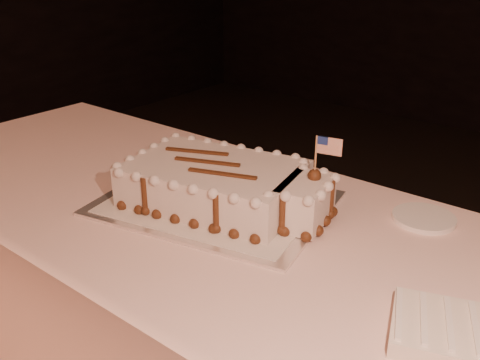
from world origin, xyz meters
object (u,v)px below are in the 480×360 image
Objects in this scene: napkin_stack at (461,334)px; side_plate at (424,218)px; banquet_table at (254,357)px; cake_board at (215,203)px; sheet_cake at (225,185)px.

side_plate is (-0.20, 0.37, -0.01)m from napkin_stack.
banquet_table is 16.48× the size of side_plate.
cake_board is at bearing 166.95° from banquet_table.
sheet_cake reaches higher than cake_board.
napkin_stack is at bearing -61.17° from side_plate.
napkin_stack is at bearing -10.59° from banquet_table.
cake_board is 3.75× the size of side_plate.
cake_board is at bearing -150.75° from side_plate.
side_plate is at bearing 30.26° from sheet_cake.
cake_board reaches higher than banquet_table.
napkin_stack is at bearing -12.25° from sheet_cake.
banquet_table is 0.55m from side_plate.
side_plate is (0.44, 0.24, 0.00)m from cake_board.
side_plate is (0.41, 0.24, -0.05)m from sheet_cake.
side_plate is at bearing 118.83° from napkin_stack.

